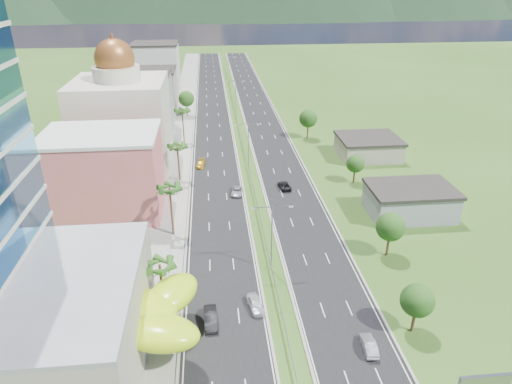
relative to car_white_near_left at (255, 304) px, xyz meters
name	(u,v)px	position (x,y,z in m)	size (l,w,h in m)	color
ground	(281,313)	(3.31, -1.20, -0.78)	(500.00, 500.00, 0.00)	#2D5119
road_left	(213,120)	(-4.19, 88.80, -0.76)	(11.00, 260.00, 0.04)	black
road_right	(261,118)	(10.81, 88.80, -0.76)	(11.00, 260.00, 0.04)	black
sidewalk_left	(182,121)	(-13.69, 88.80, -0.72)	(7.00, 260.00, 0.12)	gray
median_guardrail	(241,136)	(3.31, 70.79, -0.16)	(0.10, 216.06, 0.76)	gray
streetlight_median_b	(272,231)	(3.31, 8.80, 5.97)	(6.04, 0.25, 11.00)	gray
streetlight_median_c	(248,141)	(3.31, 48.80, 5.97)	(6.04, 0.25, 11.00)	gray
streetlight_median_d	(236,94)	(3.31, 93.80, 5.97)	(6.04, 0.25, 11.00)	gray
streetlight_median_e	(229,67)	(3.31, 138.80, 5.97)	(6.04, 0.25, 11.00)	gray
mall_podium	(3,330)	(-28.69, -7.20, 4.72)	(30.00, 24.00, 11.00)	#A59E88
lime_canopy	(118,314)	(-16.69, -5.20, 4.21)	(18.00, 15.00, 7.40)	#B8E316
pink_shophouse	(105,175)	(-24.69, 30.80, 6.72)	(20.00, 15.00, 15.00)	#D86458
domed_building	(122,119)	(-24.69, 53.80, 10.57)	(20.00, 20.00, 28.70)	beige
midrise_grey	(142,105)	(-23.69, 78.80, 7.22)	(16.00, 15.00, 16.00)	gray
midrise_beige	(151,91)	(-23.69, 100.80, 5.72)	(16.00, 15.00, 13.00)	#A59E88
midrise_white	(157,70)	(-23.69, 123.80, 8.22)	(16.00, 15.00, 18.00)	silver
shed_near	(410,202)	(31.31, 23.80, 1.72)	(15.00, 10.00, 5.00)	gray
shed_far	(368,148)	(33.31, 53.80, 1.42)	(14.00, 12.00, 4.40)	#A59E88
palm_tree_b	(160,267)	(-12.19, 0.80, 6.28)	(3.60, 3.60, 8.10)	#47301C
palm_tree_c	(170,190)	(-12.19, 20.80, 7.72)	(3.60, 3.60, 9.60)	#47301C
palm_tree_d	(177,148)	(-12.19, 43.80, 6.76)	(3.60, 3.60, 8.60)	#47301C
palm_tree_e	(182,112)	(-12.19, 68.80, 7.53)	(3.60, 3.60, 9.40)	#47301C
leafy_tree_lfar	(186,99)	(-12.19, 93.80, 4.80)	(4.90, 4.90, 8.05)	#47301C
leafy_tree_ra	(417,301)	(19.31, -6.20, 3.99)	(4.20, 4.20, 6.90)	#47301C
leafy_tree_rb	(390,227)	(22.31, 10.80, 4.39)	(4.55, 4.55, 7.47)	#47301C
leafy_tree_rc	(355,164)	(25.31, 38.80, 3.59)	(3.85, 3.85, 6.33)	#47301C
leafy_tree_rd	(308,119)	(21.31, 68.80, 4.80)	(4.90, 4.90, 8.05)	#47301C
mountain_ridge	(273,17)	(63.31, 448.80, -0.78)	(860.00, 140.00, 90.00)	black
car_white_near_left	(255,304)	(0.00, 0.00, 0.00)	(1.75, 4.36, 1.49)	silver
car_dark_left	(211,318)	(-6.04, -2.20, 0.05)	(1.67, 4.79, 1.58)	black
car_silver_mid_left	(237,191)	(-0.21, 35.60, -0.10)	(2.14, 4.65, 1.29)	#9FA0A6
car_yellow_far_left	(201,164)	(-7.69, 51.43, -0.09)	(1.84, 4.53, 1.31)	#C09016
car_silver_right	(369,345)	(12.79, -8.78, -0.05)	(1.46, 4.20, 1.38)	#9A9DA1
car_dark_far_right	(284,186)	(9.91, 37.35, -0.10)	(2.13, 4.61, 1.28)	black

